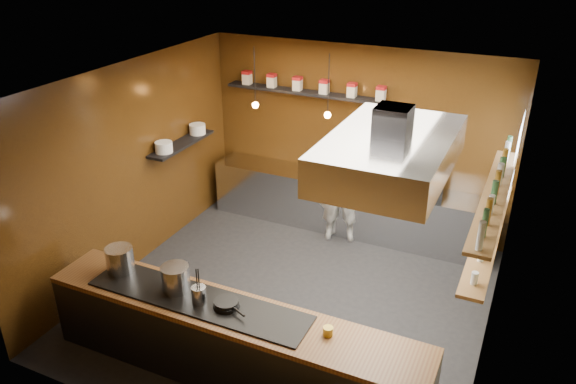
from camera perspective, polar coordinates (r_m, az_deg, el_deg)
The scene contains 26 objects.
floor at distance 7.82m, azimuth 0.35°, elevation -10.78°, with size 5.00×5.00×0.00m, color black.
back_wall at distance 9.19m, azimuth 6.91°, elevation 5.42°, with size 5.00×5.00×0.00m, color #311A09.
left_wall at distance 8.30m, azimuth -15.53°, elevation 2.38°, with size 5.00×5.00×0.00m, color #311A09.
right_wall at distance 6.54m, azimuth 20.82°, elevation -4.95°, with size 5.00×5.00×0.00m, color #494329.
ceiling at distance 6.51m, azimuth 0.42°, elevation 11.01°, with size 5.00×5.00×0.00m, color silver.
window_pane at distance 7.92m, azimuth 22.17°, elevation 3.41°, with size 1.00×1.00×0.00m, color white.
prep_counter at distance 9.32m, azimuth 5.92°, elevation -1.28°, with size 4.60×0.65×0.90m, color silver.
pass_counter at distance 6.43m, azimuth -5.84°, elevation -15.04°, with size 4.40×0.72×0.94m.
tin_shelf at distance 9.15m, azimuth 1.43°, elevation 10.12°, with size 2.60×0.26×0.04m, color black.
plate_shelf at distance 8.91m, azimuth -10.73°, elevation 4.84°, with size 0.30×1.40×0.04m, color black.
bottle_shelf_upper at distance 6.62m, azimuth 20.28°, elevation -0.34°, with size 0.26×2.80×0.04m, color brown.
bottle_shelf_lower at distance 6.83m, azimuth 19.69°, elevation -3.89°, with size 0.26×2.80×0.04m, color brown.
extractor_hood at distance 5.89m, azimuth 10.36°, elevation 3.94°, with size 1.20×2.00×0.72m.
pendant_left at distance 8.81m, azimuth -3.34°, elevation 9.13°, with size 0.10×0.10×0.95m.
pendant_right at distance 8.33m, azimuth 4.05°, elevation 8.14°, with size 0.10×0.10×0.95m.
storage_tins at distance 9.06m, azimuth 2.33°, elevation 10.81°, with size 2.43×0.13×0.22m.
plate_stacks at distance 8.88m, azimuth -10.79°, elevation 5.44°, with size 0.26×1.16×0.16m.
bottles at distance 6.57m, azimuth 20.46°, elevation 0.76°, with size 0.06×2.66×0.24m.
wine_glasses at distance 6.79m, azimuth 19.79°, elevation -3.26°, with size 0.07×2.37×0.13m.
stockpot_large at distance 6.88m, azimuth -16.70°, elevation -6.60°, with size 0.32×0.32×0.31m, color silver.
stockpot_small at distance 6.41m, azimuth -11.35°, elevation -8.58°, with size 0.32×0.32×0.30m, color silver.
utensil_crock at distance 6.19m, azimuth -9.03°, elevation -10.29°, with size 0.16×0.16×0.20m, color silver.
frying_pan at distance 6.14m, azimuth -6.26°, elevation -11.21°, with size 0.44×0.29×0.07m.
butter_jar at distance 5.78m, azimuth 4.09°, elevation -13.92°, with size 0.10×0.10×0.09m, color gold.
espresso_machine at distance 8.83m, azimuth 14.35°, elevation 0.98°, with size 0.36×0.34×0.36m, color black.
chef at distance 8.79m, azimuth 5.37°, elevation 0.82°, with size 0.71×0.46×1.94m, color silver.
Camera 1 is at (2.61, -5.73, 4.63)m, focal length 35.00 mm.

